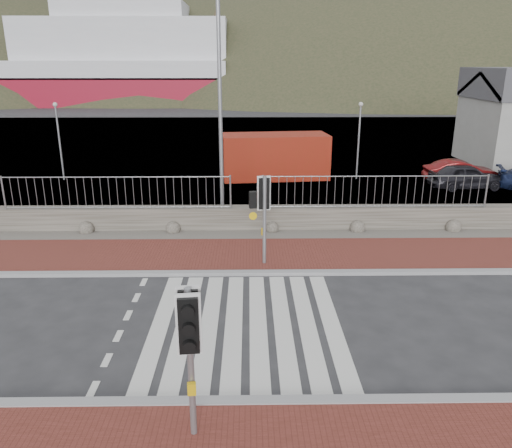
{
  "coord_description": "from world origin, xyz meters",
  "views": [
    {
      "loc": [
        0.09,
        -10.87,
        6.14
      ],
      "look_at": [
        0.29,
        3.0,
        1.61
      ],
      "focal_mm": 35.0,
      "sensor_mm": 36.0,
      "label": 1
    }
  ],
  "objects_px": {
    "traffic_signal_far": "(263,201)",
    "car_a": "(466,176)",
    "shipping_container": "(275,156)",
    "streetlight": "(224,99)",
    "traffic_signal_near": "(189,333)",
    "car_b": "(461,172)",
    "ferry": "(84,67)"
  },
  "relations": [
    {
      "from": "shipping_container",
      "to": "streetlight",
      "type": "bearing_deg",
      "value": -111.9
    },
    {
      "from": "streetlight",
      "to": "ferry",
      "type": "bearing_deg",
      "value": 110.93
    },
    {
      "from": "traffic_signal_near",
      "to": "traffic_signal_far",
      "type": "xyz_separation_m",
      "value": [
        1.4,
        7.58,
        0.08
      ]
    },
    {
      "from": "car_a",
      "to": "car_b",
      "type": "xyz_separation_m",
      "value": [
        0.15,
        1.03,
        -0.01
      ]
    },
    {
      "from": "streetlight",
      "to": "car_a",
      "type": "xyz_separation_m",
      "value": [
        11.89,
        5.52,
        -4.19
      ]
    },
    {
      "from": "traffic_signal_far",
      "to": "car_b",
      "type": "relative_size",
      "value": 0.77
    },
    {
      "from": "traffic_signal_far",
      "to": "streetlight",
      "type": "relative_size",
      "value": 0.34
    },
    {
      "from": "shipping_container",
      "to": "car_b",
      "type": "relative_size",
      "value": 1.54
    },
    {
      "from": "traffic_signal_far",
      "to": "car_a",
      "type": "distance_m",
      "value": 14.51
    },
    {
      "from": "traffic_signal_near",
      "to": "streetlight",
      "type": "distance_m",
      "value": 12.25
    },
    {
      "from": "traffic_signal_near",
      "to": "shipping_container",
      "type": "bearing_deg",
      "value": 77.54
    },
    {
      "from": "car_b",
      "to": "ferry",
      "type": "bearing_deg",
      "value": 34.85
    },
    {
      "from": "ferry",
      "to": "traffic_signal_far",
      "type": "distance_m",
      "value": 68.99
    },
    {
      "from": "ferry",
      "to": "shipping_container",
      "type": "relative_size",
      "value": 8.74
    },
    {
      "from": "traffic_signal_near",
      "to": "traffic_signal_far",
      "type": "relative_size",
      "value": 0.97
    },
    {
      "from": "car_b",
      "to": "traffic_signal_far",
      "type": "bearing_deg",
      "value": 136.44
    },
    {
      "from": "traffic_signal_far",
      "to": "car_a",
      "type": "relative_size",
      "value": 0.78
    },
    {
      "from": "traffic_signal_near",
      "to": "car_a",
      "type": "distance_m",
      "value": 21.19
    },
    {
      "from": "streetlight",
      "to": "shipping_container",
      "type": "height_order",
      "value": "streetlight"
    },
    {
      "from": "streetlight",
      "to": "car_b",
      "type": "distance_m",
      "value": 14.33
    },
    {
      "from": "ferry",
      "to": "traffic_signal_near",
      "type": "bearing_deg",
      "value": -71.66
    },
    {
      "from": "traffic_signal_near",
      "to": "car_b",
      "type": "relative_size",
      "value": 0.75
    },
    {
      "from": "streetlight",
      "to": "car_a",
      "type": "relative_size",
      "value": 2.32
    },
    {
      "from": "car_a",
      "to": "streetlight",
      "type": "bearing_deg",
      "value": 111.37
    },
    {
      "from": "car_a",
      "to": "car_b",
      "type": "bearing_deg",
      "value": -11.68
    },
    {
      "from": "traffic_signal_far",
      "to": "car_a",
      "type": "xyz_separation_m",
      "value": [
        10.54,
        9.87,
        -1.47
      ]
    },
    {
      "from": "traffic_signal_near",
      "to": "car_b",
      "type": "xyz_separation_m",
      "value": [
        12.09,
        18.47,
        -1.41
      ]
    },
    {
      "from": "ferry",
      "to": "streetlight",
      "type": "height_order",
      "value": "ferry"
    },
    {
      "from": "ferry",
      "to": "car_a",
      "type": "height_order",
      "value": "ferry"
    },
    {
      "from": "traffic_signal_near",
      "to": "traffic_signal_far",
      "type": "height_order",
      "value": "traffic_signal_far"
    },
    {
      "from": "traffic_signal_far",
      "to": "streetlight",
      "type": "distance_m",
      "value": 5.31
    },
    {
      "from": "ferry",
      "to": "streetlight",
      "type": "bearing_deg",
      "value": -68.27
    }
  ]
}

